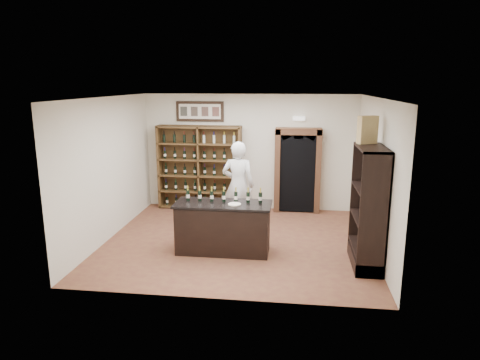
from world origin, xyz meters
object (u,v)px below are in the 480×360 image
(side_cabinet, at_px, (369,226))
(wine_crate, at_px, (368,130))
(shopkeeper, at_px, (238,185))
(counter_bottle_0, at_px, (188,195))
(tasting_counter, at_px, (223,228))
(wine_shelf, at_px, (200,167))

(side_cabinet, relative_size, wine_crate, 4.37)
(shopkeeper, bearing_deg, counter_bottle_0, 62.45)
(tasting_counter, distance_m, counter_bottle_0, 0.95)
(side_cabinet, distance_m, shopkeeper, 3.16)
(counter_bottle_0, xyz_separation_m, shopkeeper, (0.83, 1.35, -0.10))
(wine_shelf, relative_size, tasting_counter, 1.17)
(tasting_counter, bearing_deg, side_cabinet, -6.28)
(side_cabinet, bearing_deg, wine_shelf, 139.79)
(tasting_counter, distance_m, side_cabinet, 2.75)
(wine_shelf, distance_m, shopkeeper, 1.92)
(shopkeeper, bearing_deg, wine_crate, 155.85)
(counter_bottle_0, distance_m, wine_crate, 3.63)
(tasting_counter, bearing_deg, wine_shelf, 110.56)
(shopkeeper, xyz_separation_m, wine_crate, (2.54, -1.36, 1.44))
(tasting_counter, height_order, side_cabinet, side_cabinet)
(counter_bottle_0, bearing_deg, tasting_counter, -8.03)
(tasting_counter, distance_m, wine_crate, 3.30)
(wine_shelf, bearing_deg, tasting_counter, -69.44)
(tasting_counter, xyz_separation_m, side_cabinet, (2.72, -0.30, 0.26))
(tasting_counter, height_order, counter_bottle_0, counter_bottle_0)
(wine_shelf, height_order, wine_crate, wine_crate)
(counter_bottle_0, bearing_deg, wine_shelf, 97.64)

